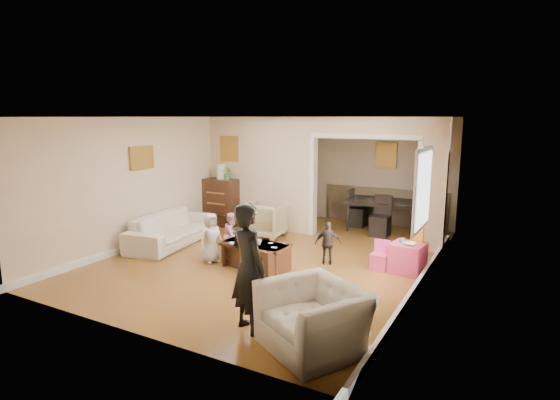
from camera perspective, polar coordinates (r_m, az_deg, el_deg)
The scene contains 27 objects.
floor at distance 8.55m, azimuth -0.65°, elevation -7.15°, with size 7.00×7.00×0.00m, color #9B6328.
partition_left at distance 10.47m, azimuth -2.40°, elevation 3.43°, with size 2.75×0.18×2.60m, color beige.
partition_right at distance 9.12m, azimuth 18.81°, elevation 1.79°, with size 0.55×0.18×2.60m, color beige.
partition_header at distance 9.36m, azimuth 10.82°, elevation 9.30°, with size 2.22×0.18×0.35m, color beige.
window_pane at distance 6.90m, azimuth 17.79°, elevation 1.27°, with size 0.03×0.95×1.10m, color white.
framed_art_partition at distance 10.79m, azimuth -6.48°, elevation 6.51°, with size 0.45×0.03×0.55m, color brown.
framed_art_sofa_wall at distance 9.37m, azimuth -17.21°, elevation 5.19°, with size 0.03×0.55×0.40m, color brown.
framed_art_alcove at distance 10.96m, azimuth 13.36°, elevation 5.58°, with size 0.45×0.03×0.55m, color brown.
sofa at distance 9.53m, azimuth -13.58°, elevation -3.57°, with size 2.21×0.86×0.65m, color beige.
armchair_back at distance 9.82m, azimuth -1.83°, elevation -2.56°, with size 0.80×0.82×0.75m, color tan.
armchair_front at distance 5.24m, azimuth 4.25°, elevation -14.78°, with size 1.12×0.98×0.73m, color beige.
dresser at distance 10.90m, azimuth -7.44°, elevation -0.27°, with size 0.83×0.46×1.14m, color #33180F.
table_lamp at distance 10.78m, azimuth -7.53°, elevation 3.64°, with size 0.22×0.22×0.36m, color beige.
potted_plant at distance 10.67m, azimuth -6.66°, elevation 3.42°, with size 0.27×0.23×0.30m, color #447835.
coffee_table at distance 7.90m, azimuth -3.12°, elevation -7.03°, with size 1.16×0.58×0.44m, color #371B11.
coffee_cup at distance 7.73m, azimuth -2.71°, elevation -5.40°, with size 0.09×0.09×0.08m, color white.
play_table at distance 7.94m, azimuth 15.95°, elevation -7.08°, with size 0.52×0.52×0.50m, color #D6386F.
cereal_box at distance 7.90m, azimuth 17.12°, elevation -4.20°, with size 0.20×0.07×0.30m, color yellow.
cyan_cup at distance 7.83m, azimuth 15.27°, elevation -5.07°, with size 0.08×0.08×0.08m, color teal.
toy_block at distance 8.00m, azimuth 15.41°, elevation -4.85°, with size 0.08×0.06×0.05m, color red.
play_bowl at distance 7.74m, azimuth 16.22°, elevation -5.41°, with size 0.21×0.21×0.05m, color silver.
dining_table at distance 10.70m, azimuth 13.64°, elevation -1.89°, with size 1.98×1.10×0.69m, color black.
adult_person at distance 5.49m, azimuth -4.09°, elevation -8.60°, with size 0.59×0.39×1.61m, color black.
child_kneel_a at distance 8.18m, azimuth -8.78°, elevation -4.79°, with size 0.44×0.29×0.91m, color silver.
child_kneel_b at distance 8.45m, azimuth -6.11°, elevation -4.45°, with size 0.41×0.32×0.84m, color pink.
child_toddler at distance 8.02m, azimuth 6.14°, elevation -5.46°, with size 0.46×0.19×0.79m, color black.
craft_papers at distance 7.84m, azimuth -3.46°, elevation -5.47°, with size 0.90×0.47×0.00m.
Camera 1 is at (4.00, -7.10, 2.61)m, focal length 28.69 mm.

